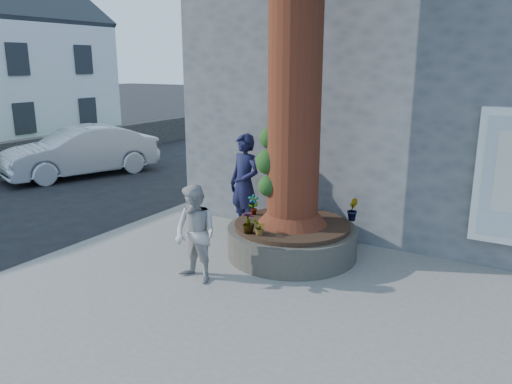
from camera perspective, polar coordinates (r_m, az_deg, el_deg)
The scene contains 13 objects.
ground at distance 7.97m, azimuth -7.86°, elevation -11.40°, with size 120.00×120.00×0.00m, color black.
pavement at distance 7.99m, azimuth 5.35°, elevation -10.78°, with size 9.00×8.00×0.12m, color slate.
yellow_line at distance 10.61m, azimuth -17.51°, elevation -5.22°, with size 0.10×30.00×0.01m, color yellow.
stone_shop at distance 12.91m, azimuth 22.14°, elevation 12.13°, with size 10.30×8.30×6.30m.
planter at distance 8.97m, azimuth 4.12°, elevation -5.42°, with size 2.30×2.30×0.60m.
man at distance 9.91m, azimuth -1.32°, elevation 0.88°, with size 0.73×0.48×2.01m, color black.
woman at distance 7.82m, azimuth -6.94°, elevation -4.79°, with size 0.75×0.59×1.55m, color #A6A39F.
shopping_bag at distance 9.93m, azimuth -1.16°, elevation -4.30°, with size 0.20×0.12×0.28m, color white.
car_silver at distance 16.63m, azimuth -19.40°, elevation 4.39°, with size 1.63×4.68×1.54m, color #B9BCC2.
plant_a at distance 9.27m, azimuth -0.29°, elevation -1.46°, with size 0.20×0.14×0.38m, color gray.
plant_b at distance 9.11m, azimuth 10.95°, elevation -1.97°, with size 0.22×0.21×0.40m, color gray.
plant_c at distance 8.28m, azimuth -0.87°, elevation -3.50°, with size 0.20×0.20×0.37m, color gray.
plant_d at distance 8.19m, azimuth 0.41°, elevation -4.09°, with size 0.24×0.21×0.26m, color gray.
Camera 1 is at (4.54, -5.55, 3.47)m, focal length 35.00 mm.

